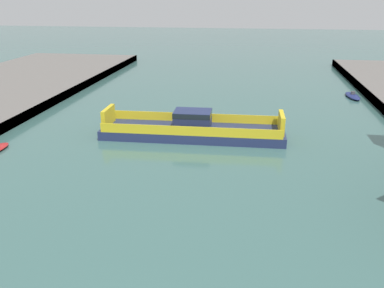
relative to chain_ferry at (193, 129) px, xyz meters
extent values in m
cube|color=navy|center=(0.00, 0.00, -0.48)|extent=(22.15, 6.22, 1.10)
cube|color=yellow|center=(-0.06, 2.80, 0.62)|extent=(21.14, 0.61, 1.10)
cube|color=yellow|center=(0.06, -2.80, 0.62)|extent=(21.14, 0.61, 1.10)
cube|color=navy|center=(0.00, 0.00, 1.18)|extent=(4.48, 3.24, 2.21)
cube|color=black|center=(0.00, 0.00, 1.93)|extent=(4.52, 3.28, 0.60)
cube|color=yellow|center=(10.51, 0.24, 1.17)|extent=(0.59, 4.01, 2.20)
cube|color=yellow|center=(-10.51, -0.24, 1.17)|extent=(0.59, 4.01, 2.20)
ellipsoid|color=navy|center=(23.60, 23.93, -0.74)|extent=(2.31, 5.81, 0.58)
cube|color=#4C4C51|center=(23.60, 23.93, -0.19)|extent=(0.66, 0.46, 0.50)
camera|label=1|loc=(7.05, -46.94, 15.44)|focal=38.48mm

